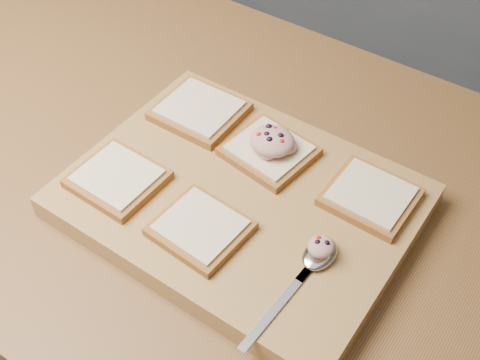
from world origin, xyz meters
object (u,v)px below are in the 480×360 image
Objects in this scene: cutting_board at (240,200)px; spoon at (314,261)px; bread_far_center at (269,151)px; tuna_salad_dollop at (272,141)px.

spoon is (0.15, -0.05, 0.02)m from cutting_board.
cutting_board is 0.15m from spoon.
bread_far_center is 0.67× the size of spoon.
tuna_salad_dollop is (0.00, -0.00, 0.02)m from bread_far_center.
cutting_board is 3.56× the size of bread_far_center.
tuna_salad_dollop reaches higher than spoon.
cutting_board is at bearing -85.49° from bread_far_center.
spoon reaches higher than cutting_board.
tuna_salad_dollop reaches higher than bread_far_center.
tuna_salad_dollop is (-0.00, 0.08, 0.05)m from cutting_board.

